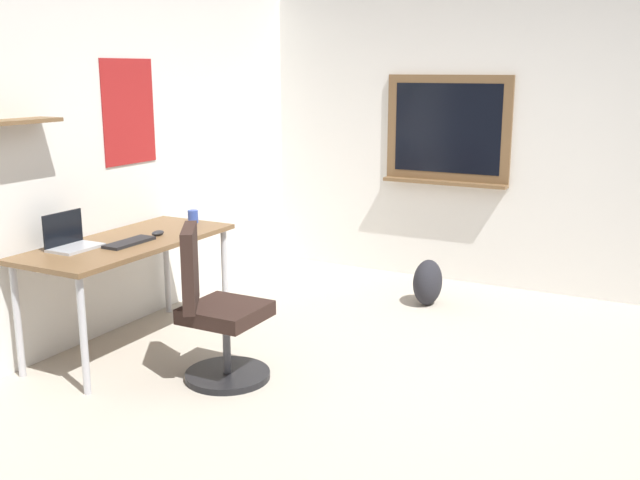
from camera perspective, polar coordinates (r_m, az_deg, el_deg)
ground_plane at (r=4.38m, az=8.29°, el=-11.97°), size 5.20×5.20×0.00m
wall_back at (r=5.33m, az=-17.02°, el=6.68°), size 5.00×0.30×2.60m
wall_right at (r=6.37m, az=16.03°, el=7.69°), size 0.22×5.00×2.60m
desk at (r=5.02m, az=-14.64°, el=-0.80°), size 1.52×0.66×0.75m
office_chair at (r=4.47m, az=-8.13°, el=-5.79°), size 0.56×0.57×0.95m
laptop at (r=4.87m, az=-18.77°, el=0.00°), size 0.31×0.21×0.23m
keyboard at (r=4.90m, az=-14.57°, el=-0.18°), size 0.37×0.13×0.02m
computer_mouse at (r=5.10m, az=-12.47°, el=0.54°), size 0.10×0.06×0.03m
coffee_mug at (r=5.47m, az=-9.82°, el=1.81°), size 0.08×0.08×0.09m
backpack at (r=5.95m, az=8.35°, el=-3.26°), size 0.32×0.22×0.37m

